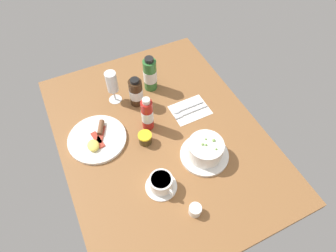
{
  "coord_description": "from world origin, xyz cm",
  "views": [
    {
      "loc": [
        -65.5,
        27.69,
        101.86
      ],
      "look_at": [
        -1.51,
        -2.84,
        6.31
      ],
      "focal_mm": 30.69,
      "sensor_mm": 36.0,
      "label": 1
    }
  ],
  "objects_px": {
    "wine_glass": "(112,83)",
    "sauce_bottle_brown": "(136,92)",
    "sauce_bottle_green": "(150,75)",
    "breakfast_plate": "(97,139)",
    "jam_jar": "(145,138)",
    "creamer_jug": "(195,210)",
    "porridge_bowl": "(205,150)",
    "cutlery_setting": "(189,110)",
    "sauce_bottle_red": "(147,114)",
    "coffee_cup": "(161,183)"
  },
  "relations": [
    {
      "from": "wine_glass",
      "to": "sauce_bottle_brown",
      "type": "relative_size",
      "value": 1.12
    },
    {
      "from": "sauce_bottle_green",
      "to": "breakfast_plate",
      "type": "relative_size",
      "value": 0.73
    },
    {
      "from": "jam_jar",
      "to": "creamer_jug",
      "type": "bearing_deg",
      "value": -173.21
    },
    {
      "from": "porridge_bowl",
      "to": "wine_glass",
      "type": "relative_size",
      "value": 1.19
    },
    {
      "from": "porridge_bowl",
      "to": "breakfast_plate",
      "type": "bearing_deg",
      "value": 54.86
    },
    {
      "from": "sauce_bottle_brown",
      "to": "porridge_bowl",
      "type": "bearing_deg",
      "value": -160.14
    },
    {
      "from": "sauce_bottle_green",
      "to": "porridge_bowl",
      "type": "bearing_deg",
      "value": -174.64
    },
    {
      "from": "cutlery_setting",
      "to": "sauce_bottle_red",
      "type": "distance_m",
      "value": 0.22
    },
    {
      "from": "porridge_bowl",
      "to": "coffee_cup",
      "type": "distance_m",
      "value": 0.22
    },
    {
      "from": "porridge_bowl",
      "to": "sauce_bottle_brown",
      "type": "bearing_deg",
      "value": 19.86
    },
    {
      "from": "porridge_bowl",
      "to": "sauce_bottle_green",
      "type": "bearing_deg",
      "value": 5.36
    },
    {
      "from": "coffee_cup",
      "to": "sauce_bottle_red",
      "type": "height_order",
      "value": "sauce_bottle_red"
    },
    {
      "from": "sauce_bottle_green",
      "to": "jam_jar",
      "type": "bearing_deg",
      "value": 152.4
    },
    {
      "from": "wine_glass",
      "to": "sauce_bottle_red",
      "type": "height_order",
      "value": "sauce_bottle_red"
    },
    {
      "from": "jam_jar",
      "to": "sauce_bottle_red",
      "type": "xyz_separation_m",
      "value": [
        0.07,
        -0.04,
        0.06
      ]
    },
    {
      "from": "porridge_bowl",
      "to": "coffee_cup",
      "type": "relative_size",
      "value": 1.52
    },
    {
      "from": "porridge_bowl",
      "to": "cutlery_setting",
      "type": "distance_m",
      "value": 0.25
    },
    {
      "from": "porridge_bowl",
      "to": "sauce_bottle_green",
      "type": "xyz_separation_m",
      "value": [
        0.45,
        0.04,
        0.04
      ]
    },
    {
      "from": "wine_glass",
      "to": "breakfast_plate",
      "type": "bearing_deg",
      "value": 142.08
    },
    {
      "from": "cutlery_setting",
      "to": "creamer_jug",
      "type": "distance_m",
      "value": 0.48
    },
    {
      "from": "breakfast_plate",
      "to": "sauce_bottle_brown",
      "type": "bearing_deg",
      "value": -61.75
    },
    {
      "from": "porridge_bowl",
      "to": "jam_jar",
      "type": "height_order",
      "value": "porridge_bowl"
    },
    {
      "from": "cutlery_setting",
      "to": "wine_glass",
      "type": "distance_m",
      "value": 0.37
    },
    {
      "from": "sauce_bottle_brown",
      "to": "jam_jar",
      "type": "bearing_deg",
      "value": 166.93
    },
    {
      "from": "wine_glass",
      "to": "sauce_bottle_green",
      "type": "bearing_deg",
      "value": -89.38
    },
    {
      "from": "porridge_bowl",
      "to": "creamer_jug",
      "type": "distance_m",
      "value": 0.24
    },
    {
      "from": "sauce_bottle_green",
      "to": "coffee_cup",
      "type": "bearing_deg",
      "value": 160.86
    },
    {
      "from": "porridge_bowl",
      "to": "sauce_bottle_brown",
      "type": "relative_size",
      "value": 1.33
    },
    {
      "from": "sauce_bottle_red",
      "to": "cutlery_setting",
      "type": "bearing_deg",
      "value": -89.61
    },
    {
      "from": "creamer_jug",
      "to": "breakfast_plate",
      "type": "bearing_deg",
      "value": 26.3
    },
    {
      "from": "cutlery_setting",
      "to": "sauce_bottle_green",
      "type": "distance_m",
      "value": 0.25
    },
    {
      "from": "sauce_bottle_brown",
      "to": "sauce_bottle_green",
      "type": "height_order",
      "value": "sauce_bottle_green"
    },
    {
      "from": "coffee_cup",
      "to": "creamer_jug",
      "type": "bearing_deg",
      "value": -154.29
    },
    {
      "from": "breakfast_plate",
      "to": "porridge_bowl",
      "type": "bearing_deg",
      "value": -125.14
    },
    {
      "from": "coffee_cup",
      "to": "sauce_bottle_green",
      "type": "bearing_deg",
      "value": -19.14
    },
    {
      "from": "jam_jar",
      "to": "breakfast_plate",
      "type": "relative_size",
      "value": 0.23
    },
    {
      "from": "porridge_bowl",
      "to": "cutlery_setting",
      "type": "height_order",
      "value": "porridge_bowl"
    },
    {
      "from": "creamer_jug",
      "to": "sauce_bottle_red",
      "type": "distance_m",
      "value": 0.43
    },
    {
      "from": "porridge_bowl",
      "to": "breakfast_plate",
      "type": "height_order",
      "value": "porridge_bowl"
    },
    {
      "from": "porridge_bowl",
      "to": "jam_jar",
      "type": "bearing_deg",
      "value": 48.77
    },
    {
      "from": "porridge_bowl",
      "to": "sauce_bottle_red",
      "type": "relative_size",
      "value": 1.14
    },
    {
      "from": "porridge_bowl",
      "to": "coffee_cup",
      "type": "height_order",
      "value": "porridge_bowl"
    },
    {
      "from": "jam_jar",
      "to": "breakfast_plate",
      "type": "distance_m",
      "value": 0.21
    },
    {
      "from": "sauce_bottle_green",
      "to": "sauce_bottle_red",
      "type": "bearing_deg",
      "value": 153.81
    },
    {
      "from": "sauce_bottle_green",
      "to": "breakfast_plate",
      "type": "xyz_separation_m",
      "value": [
        -0.19,
        0.33,
        -0.07
      ]
    },
    {
      "from": "coffee_cup",
      "to": "creamer_jug",
      "type": "height_order",
      "value": "coffee_cup"
    },
    {
      "from": "sauce_bottle_brown",
      "to": "wine_glass",
      "type": "bearing_deg",
      "value": 54.29
    },
    {
      "from": "sauce_bottle_green",
      "to": "sauce_bottle_brown",
      "type": "bearing_deg",
      "value": 123.4
    },
    {
      "from": "cutlery_setting",
      "to": "coffee_cup",
      "type": "relative_size",
      "value": 1.31
    },
    {
      "from": "porridge_bowl",
      "to": "breakfast_plate",
      "type": "xyz_separation_m",
      "value": [
        0.26,
        0.37,
        -0.03
      ]
    }
  ]
}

